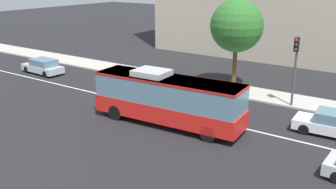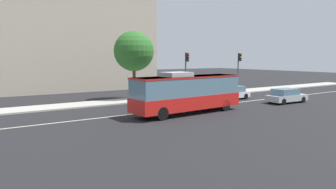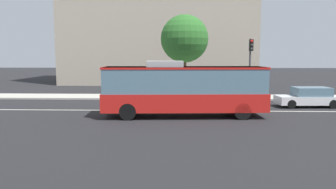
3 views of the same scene
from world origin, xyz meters
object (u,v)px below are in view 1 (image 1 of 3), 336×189
(transit_bus, at_px, (167,97))
(sedan_white, at_px, (335,124))
(traffic_light_mid_block, at_px, (296,60))
(street_tree_kerbside_left, at_px, (237,26))
(sedan_silver, at_px, (43,66))

(transit_bus, bearing_deg, sedan_white, 20.78)
(sedan_white, bearing_deg, traffic_light_mid_block, -46.34)
(transit_bus, relative_size, street_tree_kerbside_left, 1.36)
(street_tree_kerbside_left, bearing_deg, sedan_white, -31.34)
(sedan_silver, xyz_separation_m, traffic_light_mid_block, (22.97, 3.84, 2.84))
(sedan_silver, distance_m, traffic_light_mid_block, 23.46)
(transit_bus, height_order, sedan_silver, transit_bus)
(traffic_light_mid_block, xyz_separation_m, street_tree_kerbside_left, (-5.52, 2.11, 1.72))
(sedan_silver, height_order, traffic_light_mid_block, traffic_light_mid_block)
(sedan_white, height_order, sedan_silver, same)
(sedan_silver, relative_size, street_tree_kerbside_left, 0.61)
(street_tree_kerbside_left, bearing_deg, sedan_silver, -161.18)
(traffic_light_mid_block, bearing_deg, sedan_white, 45.63)
(transit_bus, height_order, traffic_light_mid_block, traffic_light_mid_block)
(sedan_silver, bearing_deg, sedan_white, -176.63)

